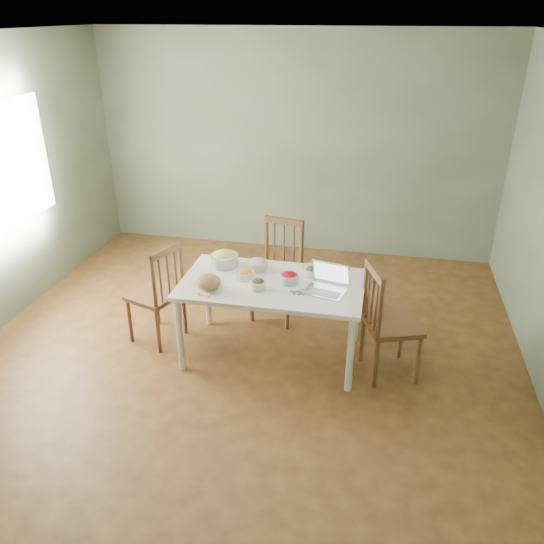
% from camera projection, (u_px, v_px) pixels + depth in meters
% --- Properties ---
extents(floor, '(5.00, 5.00, 0.00)m').
position_uv_depth(floor, '(247.00, 351.00, 5.00)').
color(floor, '#462913').
rests_on(floor, ground).
extents(ceiling, '(5.00, 5.00, 0.00)m').
position_uv_depth(ceiling, '(239.00, 35.00, 3.81)').
color(ceiling, white).
rests_on(ceiling, ground).
extents(wall_back, '(5.00, 0.00, 2.70)m').
position_uv_depth(wall_back, '(295.00, 146.00, 6.60)').
color(wall_back, gray).
rests_on(wall_back, ground).
extents(wall_front, '(5.00, 0.00, 2.70)m').
position_uv_depth(wall_front, '(90.00, 417.00, 2.21)').
color(wall_front, gray).
rests_on(wall_front, ground).
extents(dining_table, '(1.58, 0.89, 0.74)m').
position_uv_depth(dining_table, '(272.00, 319.00, 4.80)').
color(dining_table, white).
rests_on(dining_table, floor).
extents(chair_far, '(0.52, 0.51, 1.01)m').
position_uv_depth(chair_far, '(277.00, 272.00, 5.35)').
color(chair_far, brown).
rests_on(chair_far, floor).
extents(chair_left, '(0.54, 0.55, 0.99)m').
position_uv_depth(chair_left, '(155.00, 292.00, 4.99)').
color(chair_left, brown).
rests_on(chair_left, floor).
extents(chair_right, '(0.56, 0.57, 1.02)m').
position_uv_depth(chair_right, '(392.00, 321.00, 4.50)').
color(chair_right, brown).
rests_on(chair_right, floor).
extents(bread_boule, '(0.23, 0.23, 0.13)m').
position_uv_depth(bread_boule, '(209.00, 282.00, 4.50)').
color(bread_boule, '#AD8052').
rests_on(bread_boule, dining_table).
extents(butter_stick, '(0.11, 0.06, 0.03)m').
position_uv_depth(butter_stick, '(204.00, 295.00, 4.41)').
color(butter_stick, beige).
rests_on(butter_stick, dining_table).
extents(bowl_squash, '(0.32, 0.32, 0.15)m').
position_uv_depth(bowl_squash, '(224.00, 258.00, 4.91)').
color(bowl_squash, '#E8C956').
rests_on(bowl_squash, dining_table).
extents(bowl_carrot, '(0.18, 0.18, 0.09)m').
position_uv_depth(bowl_carrot, '(245.00, 274.00, 4.68)').
color(bowl_carrot, orange).
rests_on(bowl_carrot, dining_table).
extents(bowl_onion, '(0.19, 0.19, 0.10)m').
position_uv_depth(bowl_onion, '(257.00, 264.00, 4.85)').
color(bowl_onion, '#F5E6CA').
rests_on(bowl_onion, dining_table).
extents(bowl_mushroom, '(0.16, 0.16, 0.09)m').
position_uv_depth(bowl_mushroom, '(258.00, 284.00, 4.51)').
color(bowl_mushroom, '#32190C').
rests_on(bowl_mushroom, dining_table).
extents(bowl_redpep, '(0.17, 0.17, 0.10)m').
position_uv_depth(bowl_redpep, '(289.00, 278.00, 4.61)').
color(bowl_redpep, '#B5001B').
rests_on(bowl_redpep, dining_table).
extents(bowl_broccoli, '(0.17, 0.17, 0.09)m').
position_uv_depth(bowl_broccoli, '(312.00, 271.00, 4.74)').
color(bowl_broccoli, '#134D0D').
rests_on(bowl_broccoli, dining_table).
extents(flatbread, '(0.23, 0.23, 0.02)m').
position_uv_depth(flatbread, '(313.00, 268.00, 4.87)').
color(flatbread, '#E3CD86').
rests_on(flatbread, dining_table).
extents(basil_bunch, '(0.17, 0.17, 0.02)m').
position_uv_depth(basil_bunch, '(298.00, 291.00, 4.47)').
color(basil_bunch, '#264A1C').
rests_on(basil_bunch, dining_table).
extents(laptop, '(0.39, 0.36, 0.22)m').
position_uv_depth(laptop, '(325.00, 281.00, 4.42)').
color(laptop, silver).
rests_on(laptop, dining_table).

